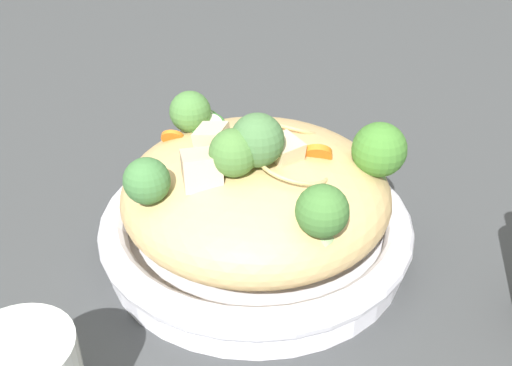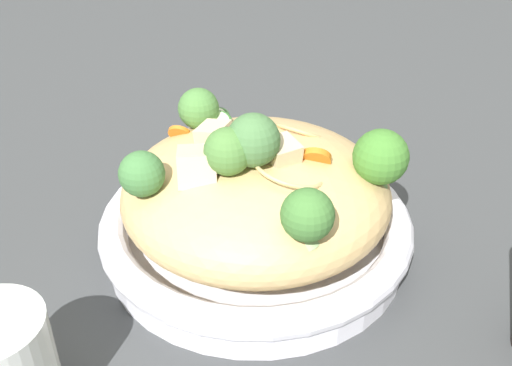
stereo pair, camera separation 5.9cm
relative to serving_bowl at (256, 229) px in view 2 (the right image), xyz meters
The scene contains 7 objects.
ground_plane 0.03m from the serving_bowl, ahead, with size 3.00×3.00×0.00m, color #3C3E3F.
serving_bowl is the anchor object (origin of this frame).
noodle_heap 0.05m from the serving_bowl, 138.75° to the right, with size 0.26×0.26×0.11m.
broccoli_florets 0.11m from the serving_bowl, 150.62° to the left, with size 0.25×0.21×0.08m.
carrot_coins 0.09m from the serving_bowl, 82.74° to the right, with size 0.18×0.08×0.04m.
zucchini_slices 0.13m from the serving_bowl, 21.29° to the right, with size 0.08×0.08×0.03m.
chicken_chunks 0.10m from the serving_bowl, 71.49° to the left, with size 0.11×0.10×0.04m.
Camera 2 is at (-0.32, 0.38, 0.40)m, focal length 42.62 mm.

